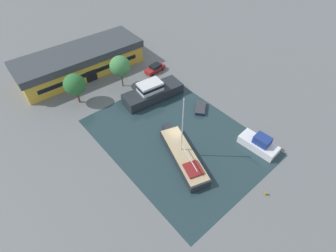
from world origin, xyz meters
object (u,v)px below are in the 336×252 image
object	(u,v)px
quay_tree_by_water	(75,85)
sailboat_moored	(183,155)
small_dinghy	(200,108)
motor_cruiser	(152,92)
quay_tree_near_building	(120,66)
warehouse_building	(81,61)
parked_car	(155,68)
cabin_boat	(259,144)

from	to	relation	value
quay_tree_by_water	sailboat_moored	xyz separation A→B (m)	(5.76, -23.10, -3.38)
sailboat_moored	small_dinghy	world-z (taller)	sailboat_moored
quay_tree_by_water	motor_cruiser	world-z (taller)	quay_tree_by_water
quay_tree_near_building	quay_tree_by_water	world-z (taller)	quay_tree_near_building
warehouse_building	quay_tree_by_water	xyz separation A→B (m)	(-5.59, -9.16, 1.53)
warehouse_building	parked_car	xyz separation A→B (m)	(12.13, -10.44, -1.78)
warehouse_building	motor_cruiser	bearing A→B (deg)	-68.34
quay_tree_by_water	sailboat_moored	world-z (taller)	sailboat_moored
quay_tree_near_building	small_dinghy	world-z (taller)	quay_tree_near_building
motor_cruiser	cabin_boat	size ratio (longest dim) A/B	1.93
parked_car	quay_tree_by_water	bearing A→B (deg)	80.58
quay_tree_by_water	parked_car	bearing A→B (deg)	-4.15
parked_car	cabin_boat	size ratio (longest dim) A/B	0.76
motor_cruiser	small_dinghy	bearing A→B (deg)	-145.47
sailboat_moored	small_dinghy	distance (m)	12.06
quay_tree_near_building	quay_tree_by_water	bearing A→B (deg)	173.41
warehouse_building	motor_cruiser	xyz separation A→B (m)	(5.94, -17.37, -1.23)
warehouse_building	motor_cruiser	distance (m)	18.40
quay_tree_near_building	cabin_boat	bearing A→B (deg)	-75.83
warehouse_building	cabin_boat	bearing A→B (deg)	-71.50
quay_tree_by_water	cabin_boat	xyz separation A→B (m)	(16.47, -29.49, -3.16)
motor_cruiser	quay_tree_near_building	bearing A→B (deg)	24.08
quay_tree_by_water	motor_cruiser	xyz separation A→B (m)	(11.53, -8.22, -2.76)
quay_tree_near_building	small_dinghy	size ratio (longest dim) A/B	1.73
small_dinghy	motor_cruiser	bearing A→B (deg)	168.58
motor_cruiser	small_dinghy	distance (m)	9.82
quay_tree_near_building	quay_tree_by_water	distance (m)	9.38
sailboat_moored	motor_cruiser	size ratio (longest dim) A/B	1.07
warehouse_building	sailboat_moored	bearing A→B (deg)	-86.91
quay_tree_by_water	small_dinghy	distance (m)	23.61
quay_tree_near_building	small_dinghy	bearing A→B (deg)	-66.74
small_dinghy	parked_car	bearing A→B (deg)	134.80
parked_car	sailboat_moored	size ratio (longest dim) A/B	0.37
quay_tree_by_water	motor_cruiser	distance (m)	14.43
warehouse_building	sailboat_moored	distance (m)	32.31
small_dinghy	cabin_boat	distance (m)	12.65
quay_tree_by_water	warehouse_building	bearing A→B (deg)	58.61
quay_tree_by_water	cabin_boat	bearing A→B (deg)	-60.82
parked_car	sailboat_moored	distance (m)	24.87
parked_car	cabin_boat	distance (m)	28.23
quay_tree_near_building	sailboat_moored	size ratio (longest dim) A/B	0.51
small_dinghy	cabin_boat	size ratio (longest dim) A/B	0.61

